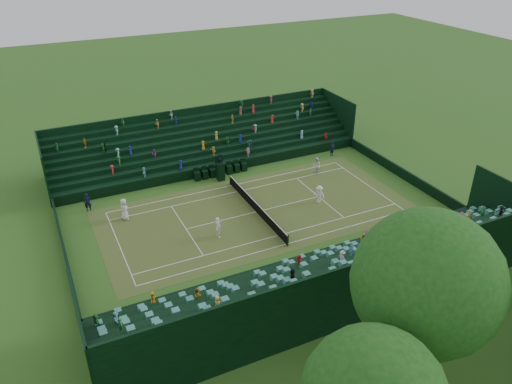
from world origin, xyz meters
TOP-DOWN VIEW (x-y plane):
  - ground at (0.00, 0.00)m, footprint 160.00×160.00m
  - court_surface at (0.00, 0.00)m, footprint 12.97×26.77m
  - perimeter_wall_north at (0.00, 15.88)m, footprint 17.17×0.20m
  - perimeter_wall_south at (0.00, -15.88)m, footprint 17.17×0.20m
  - perimeter_wall_east at (8.48, 0.00)m, footprint 0.20×31.77m
  - perimeter_wall_west at (-8.48, 0.00)m, footprint 0.20×31.77m
  - north_grandstand at (12.66, 0.00)m, footprint 6.60×32.00m
  - south_grandstand at (-12.66, 0.00)m, footprint 6.60×32.00m
  - tennis_net at (0.00, 0.00)m, footprint 11.67×0.10m
  - umpire_chair at (-7.09, -0.47)m, footprint 0.87×0.87m
  - courtside_chairs at (-7.99, -0.07)m, footprint 0.58×5.55m
  - player_near_west at (-3.77, -10.54)m, footprint 0.98×0.68m
  - player_near_east at (2.16, -4.38)m, footprint 0.68×0.46m
  - player_far_west at (-4.18, 8.71)m, footprint 1.02×0.90m
  - player_far_east at (0.87, 5.86)m, footprint 1.25×1.10m
  - line_judge_north at (-7.23, 12.57)m, footprint 0.60×0.70m
  - line_judge_south at (-6.51, -13.13)m, footprint 0.50×0.68m

SIDE VIEW (x-z plane):
  - ground at x=0.00m, z-range 0.00..0.00m
  - court_surface at x=0.00m, z-range 0.00..0.01m
  - courtside_chairs at x=-7.99m, z-range -0.15..1.10m
  - perimeter_wall_north at x=0.00m, z-range 0.00..1.00m
  - perimeter_wall_south at x=0.00m, z-range 0.00..1.00m
  - perimeter_wall_east at x=8.48m, z-range 0.00..1.00m
  - perimeter_wall_west at x=-8.48m, z-range 0.00..1.00m
  - tennis_net at x=0.00m, z-range 0.00..1.06m
  - line_judge_north at x=-7.23m, z-range 0.00..1.63m
  - player_far_east at x=0.87m, z-range 0.00..1.67m
  - line_judge_south at x=-6.51m, z-range 0.00..1.70m
  - player_far_west at x=-4.18m, z-range 0.00..1.75m
  - player_near_east at x=2.16m, z-range 0.00..1.80m
  - player_near_west at x=-3.77m, z-range 0.00..1.93m
  - umpire_chair at x=-7.09m, z-range -0.20..2.54m
  - north_grandstand at x=12.66m, z-range -0.90..4.00m
  - south_grandstand at x=-12.66m, z-range -0.90..4.00m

